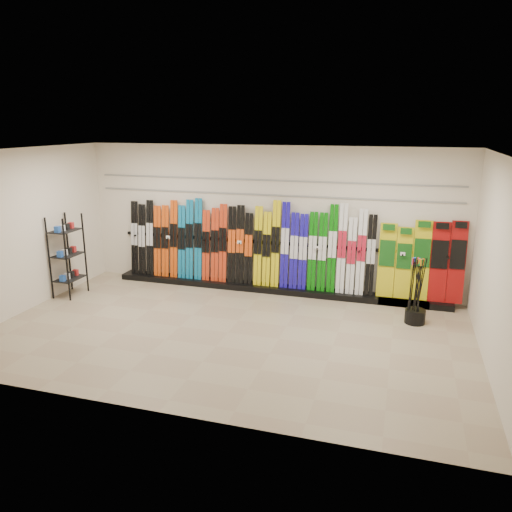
% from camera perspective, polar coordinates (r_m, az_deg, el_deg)
% --- Properties ---
extents(floor, '(8.00, 8.00, 0.00)m').
position_cam_1_polar(floor, '(8.54, -3.22, -8.73)').
color(floor, '#9C886C').
rests_on(floor, ground).
extents(back_wall, '(8.00, 0.00, 8.00)m').
position_cam_1_polar(back_wall, '(10.39, 1.35, 4.27)').
color(back_wall, beige).
rests_on(back_wall, floor).
extents(left_wall, '(0.00, 5.00, 5.00)m').
position_cam_1_polar(left_wall, '(10.13, -25.19, 2.55)').
color(left_wall, beige).
rests_on(left_wall, floor).
extents(right_wall, '(0.00, 5.00, 5.00)m').
position_cam_1_polar(right_wall, '(7.70, 25.83, -1.10)').
color(right_wall, beige).
rests_on(right_wall, floor).
extents(ceiling, '(8.00, 8.00, 0.00)m').
position_cam_1_polar(ceiling, '(7.83, -3.55, 11.79)').
color(ceiling, silver).
rests_on(ceiling, back_wall).
extents(ski_rack_base, '(8.00, 0.40, 0.12)m').
position_cam_1_polar(ski_rack_base, '(10.49, 2.17, -3.76)').
color(ski_rack_base, black).
rests_on(ski_rack_base, floor).
extents(skis, '(5.36, 0.20, 1.79)m').
position_cam_1_polar(skis, '(10.45, -1.26, 1.20)').
color(skis, black).
rests_on(skis, ski_rack_base).
extents(snowboards, '(1.59, 0.24, 1.56)m').
position_cam_1_polar(snowboards, '(10.04, 18.42, -0.62)').
color(snowboards, gold).
rests_on(snowboards, ski_rack_base).
extents(accessory_rack, '(0.40, 0.60, 1.66)m').
position_cam_1_polar(accessory_rack, '(10.77, -20.74, 0.02)').
color(accessory_rack, black).
rests_on(accessory_rack, floor).
extents(pole_bin, '(0.36, 0.36, 0.25)m').
position_cam_1_polar(pole_bin, '(9.30, 17.71, -6.58)').
color(pole_bin, black).
rests_on(pole_bin, floor).
extents(ski_poles, '(0.28, 0.22, 1.18)m').
position_cam_1_polar(ski_poles, '(9.09, 17.82, -3.84)').
color(ski_poles, black).
rests_on(ski_poles, pole_bin).
extents(slatwall_rail_0, '(7.60, 0.02, 0.03)m').
position_cam_1_polar(slatwall_rail_0, '(10.29, 1.34, 6.99)').
color(slatwall_rail_0, gray).
rests_on(slatwall_rail_0, back_wall).
extents(slatwall_rail_1, '(7.60, 0.02, 0.03)m').
position_cam_1_polar(slatwall_rail_1, '(10.25, 1.35, 8.65)').
color(slatwall_rail_1, gray).
rests_on(slatwall_rail_1, back_wall).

